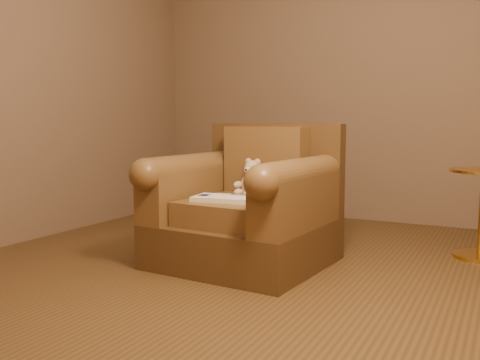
% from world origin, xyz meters
% --- Properties ---
extents(floor, '(4.00, 4.00, 0.00)m').
position_xyz_m(floor, '(0.00, 0.00, 0.00)').
color(floor, brown).
rests_on(floor, ground).
extents(armchair, '(1.10, 1.05, 0.92)m').
position_xyz_m(armchair, '(-0.17, 0.12, 0.36)').
color(armchair, '#4C3419').
rests_on(armchair, floor).
extents(teddy_bear, '(0.18, 0.21, 0.26)m').
position_xyz_m(teddy_bear, '(-0.19, 0.21, 0.54)').
color(teddy_bear, '#CDB38F').
rests_on(teddy_bear, armchair).
extents(guidebook, '(0.41, 0.28, 0.03)m').
position_xyz_m(guidebook, '(-0.23, -0.09, 0.46)').
color(guidebook, beige).
rests_on(guidebook, armchair).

